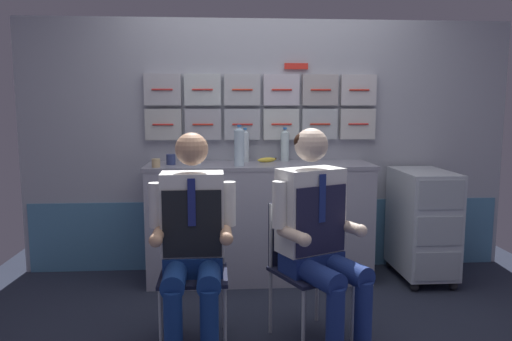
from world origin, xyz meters
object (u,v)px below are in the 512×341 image
(crew_member_right, at_px, (318,227))
(paper_cup_blue, at_px, (171,159))
(crew_member_left, at_px, (192,233))
(snack_banana, at_px, (267,160))
(folding_chair_right, at_px, (302,254))
(service_trolley, at_px, (422,221))
(water_bottle_clear, at_px, (197,149))
(folding_chair_left, at_px, (194,256))

(crew_member_right, distance_m, paper_cup_blue, 1.51)
(crew_member_left, bearing_deg, snack_banana, 66.55)
(folding_chair_right, distance_m, snack_banana, 1.20)
(folding_chair_right, height_order, paper_cup_blue, paper_cup_blue)
(service_trolley, bearing_deg, folding_chair_right, -142.26)
(folding_chair_right, bearing_deg, water_bottle_clear, 125.01)
(folding_chair_right, distance_m, water_bottle_clear, 1.35)
(folding_chair_right, distance_m, paper_cup_blue, 1.42)
(folding_chair_left, distance_m, crew_member_left, 0.25)
(water_bottle_clear, distance_m, paper_cup_blue, 0.22)
(folding_chair_right, relative_size, crew_member_right, 0.64)
(folding_chair_left, bearing_deg, water_bottle_clear, 91.75)
(service_trolley, distance_m, snack_banana, 1.37)
(crew_member_right, bearing_deg, water_bottle_clear, 123.92)
(crew_member_right, bearing_deg, paper_cup_blue, 130.89)
(crew_member_right, bearing_deg, snack_banana, 98.76)
(service_trolley, relative_size, crew_member_left, 0.71)
(service_trolley, relative_size, snack_banana, 5.25)
(service_trolley, bearing_deg, paper_cup_blue, 177.21)
(folding_chair_right, xyz_separation_m, snack_banana, (-0.12, 1.10, 0.47))
(folding_chair_left, relative_size, paper_cup_blue, 10.02)
(folding_chair_right, xyz_separation_m, paper_cup_blue, (-0.90, 0.98, 0.49))
(service_trolley, xyz_separation_m, water_bottle_clear, (-1.84, 0.12, 0.59))
(crew_member_left, height_order, water_bottle_clear, crew_member_left)
(water_bottle_clear, relative_size, snack_banana, 1.48)
(crew_member_right, xyz_separation_m, snack_banana, (-0.19, 1.24, 0.26))
(folding_chair_right, xyz_separation_m, water_bottle_clear, (-0.70, 1.00, 0.57))
(crew_member_left, bearing_deg, crew_member_right, 0.95)
(folding_chair_right, height_order, snack_banana, snack_banana)
(crew_member_left, bearing_deg, folding_chair_left, 91.05)
(service_trolley, distance_m, crew_member_right, 1.50)
(folding_chair_right, bearing_deg, snack_banana, 96.45)
(folding_chair_left, distance_m, crew_member_right, 0.78)
(folding_chair_left, height_order, snack_banana, snack_banana)
(service_trolley, height_order, crew_member_left, crew_member_left)
(service_trolley, height_order, paper_cup_blue, paper_cup_blue)
(folding_chair_left, bearing_deg, crew_member_left, -88.95)
(crew_member_left, xyz_separation_m, paper_cup_blue, (-0.24, 1.13, 0.30))
(paper_cup_blue, xyz_separation_m, snack_banana, (0.78, 0.12, -0.02))
(service_trolley, xyz_separation_m, snack_banana, (-1.26, 0.22, 0.49))
(water_bottle_clear, relative_size, paper_cup_blue, 3.08)
(crew_member_left, xyz_separation_m, water_bottle_clear, (-0.03, 1.15, 0.38))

